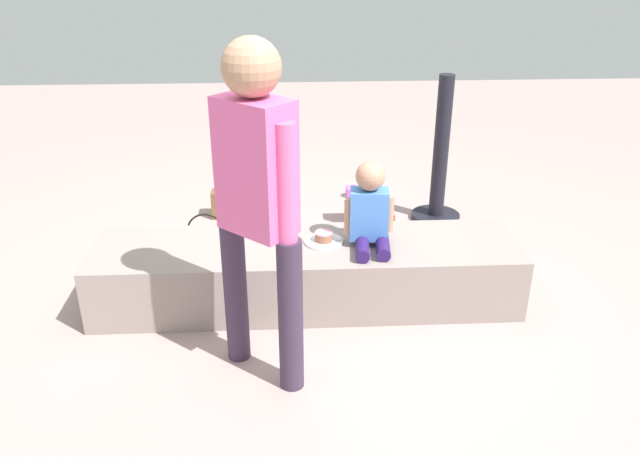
{
  "coord_description": "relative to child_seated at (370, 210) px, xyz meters",
  "views": [
    {
      "loc": [
        -0.09,
        -3.17,
        1.95
      ],
      "look_at": [
        0.06,
        -0.32,
        0.61
      ],
      "focal_mm": 35.36,
      "sensor_mm": 36.0,
      "label": 1
    }
  ],
  "objects": [
    {
      "name": "ground_plane",
      "position": [
        -0.35,
        0.02,
        -0.58
      ],
      "size": [
        12.0,
        12.0,
        0.0
      ],
      "primitive_type": "plane",
      "color": "#A78B87"
    },
    {
      "name": "concrete_ledge",
      "position": [
        -0.35,
        0.02,
        -0.4
      ],
      "size": [
        2.4,
        0.59,
        0.36
      ],
      "primitive_type": "cube",
      "color": "gray",
      "rests_on": "ground_plane"
    },
    {
      "name": "child_seated",
      "position": [
        0.0,
        0.0,
        0.0
      ],
      "size": [
        0.28,
        0.32,
        0.48
      ],
      "color": "#2B1857",
      "rests_on": "concrete_ledge"
    },
    {
      "name": "adult_standing",
      "position": [
        -0.58,
        -0.61,
        0.38
      ],
      "size": [
        0.38,
        0.36,
        1.59
      ],
      "color": "#36293F",
      "rests_on": "ground_plane"
    },
    {
      "name": "cake_plate",
      "position": [
        -0.25,
        0.05,
        -0.19
      ],
      "size": [
        0.22,
        0.22,
        0.07
      ],
      "color": "white",
      "rests_on": "concrete_ledge"
    },
    {
      "name": "gift_bag",
      "position": [
        0.07,
        1.09,
        -0.43
      ],
      "size": [
        0.18,
        0.11,
        0.32
      ],
      "color": "#B259BF",
      "rests_on": "ground_plane"
    },
    {
      "name": "railing_post",
      "position": [
        0.66,
        1.14,
        -0.17
      ],
      "size": [
        0.36,
        0.36,
        1.08
      ],
      "color": "black",
      "rests_on": "ground_plane"
    },
    {
      "name": "water_bottle_near_gift",
      "position": [
        -0.58,
        1.31,
        -0.49
      ],
      "size": [
        0.07,
        0.07,
        0.18
      ],
      "color": "silver",
      "rests_on": "ground_plane"
    },
    {
      "name": "water_bottle_far_side",
      "position": [
        -0.51,
        0.49,
        -0.49
      ],
      "size": [
        0.06,
        0.06,
        0.19
      ],
      "color": "silver",
      "rests_on": "ground_plane"
    },
    {
      "name": "party_cup_red",
      "position": [
        0.28,
        0.96,
        -0.52
      ],
      "size": [
        0.07,
        0.07,
        0.11
      ],
      "primitive_type": "cylinder",
      "color": "red",
      "rests_on": "ground_plane"
    },
    {
      "name": "handbag_black_leather",
      "position": [
        -0.98,
        0.54,
        -0.46
      ],
      "size": [
        0.32,
        0.13,
        0.35
      ],
      "color": "black",
      "rests_on": "ground_plane"
    },
    {
      "name": "handbag_brown_canvas",
      "position": [
        -0.88,
        1.27,
        -0.47
      ],
      "size": [
        0.28,
        0.13,
        0.31
      ],
      "color": "brown",
      "rests_on": "ground_plane"
    }
  ]
}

